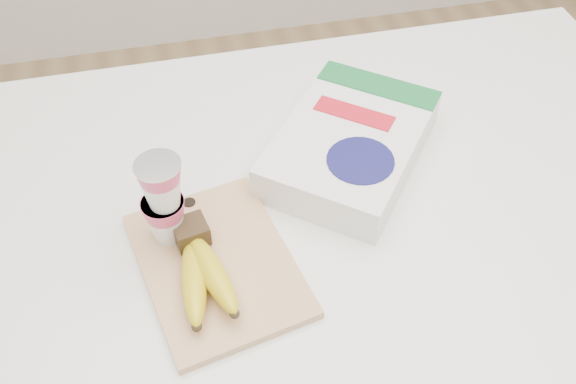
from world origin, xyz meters
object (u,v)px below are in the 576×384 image
(bananas, at_px, (201,269))
(yogurt_stack, at_px, (163,200))
(cutting_board, at_px, (217,264))
(cereal_box, at_px, (350,144))
(table, at_px, (316,357))

(bananas, xyz_separation_m, yogurt_stack, (-0.04, 0.09, 0.06))
(bananas, height_order, yogurt_stack, yogurt_stack)
(cutting_board, xyz_separation_m, yogurt_stack, (-0.06, 0.06, 0.09))
(bananas, relative_size, cereal_box, 0.50)
(cutting_board, height_order, bananas, bananas)
(table, bearing_deg, cutting_board, -155.68)
(table, distance_m, yogurt_stack, 0.64)
(table, xyz_separation_m, bananas, (-0.21, -0.11, 0.53))
(bananas, bearing_deg, yogurt_stack, 112.56)
(yogurt_stack, xyz_separation_m, cereal_box, (0.31, 0.11, -0.06))
(table, xyz_separation_m, cereal_box, (0.06, 0.09, 0.53))
(table, bearing_deg, cereal_box, 53.78)
(table, bearing_deg, yogurt_stack, -174.88)
(cereal_box, bearing_deg, yogurt_stack, -121.79)
(cutting_board, bearing_deg, table, 13.01)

